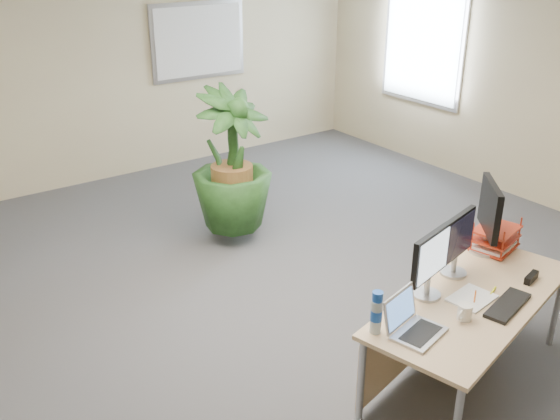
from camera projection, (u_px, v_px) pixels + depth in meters
floor at (318, 323)px, 4.86m from camera, size 8.00×8.00×0.00m
back_wall at (107, 67)px, 7.29m from camera, size 7.00×0.04×2.70m
whiteboard at (198, 41)px, 7.82m from camera, size 1.30×0.04×0.95m
window at (423, 41)px, 7.78m from camera, size 0.04×1.30×1.55m
desk at (458, 310)px, 4.09m from camera, size 1.82×1.10×0.65m
floor_plant at (232, 168)px, 5.90m from camera, size 1.05×1.05×1.50m
monitor_left at (430, 260)px, 3.89m from camera, size 0.40×0.18×0.45m
monitor_right at (457, 240)px, 4.15m from camera, size 0.40×0.18×0.45m
monitor_dark at (489, 214)px, 4.43m from camera, size 0.34×0.39×0.53m
laptop at (411, 323)px, 3.62m from camera, size 0.37×0.34×0.23m
keyboard at (508, 305)px, 3.88m from camera, size 0.44×0.24×0.02m
coffee_mug at (464, 312)px, 3.74m from camera, size 0.13×0.09×0.10m
spiral_notebook at (472, 298)px, 3.96m from camera, size 0.32×0.26×0.01m
orange_pen at (475, 296)px, 3.96m from camera, size 0.13×0.09×0.01m
yellow_highlighter at (493, 291)px, 4.04m from camera, size 0.11×0.05×0.01m
water_bottle at (376, 313)px, 3.58m from camera, size 0.07×0.07×0.27m
letter_tray at (495, 240)px, 4.57m from camera, size 0.39×0.33×0.16m
stapler at (531, 278)px, 4.16m from camera, size 0.16×0.08×0.05m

